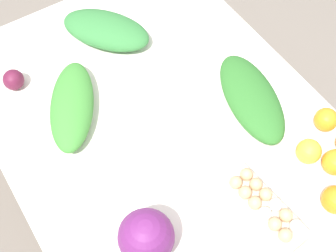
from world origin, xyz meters
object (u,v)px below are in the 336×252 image
object	(u,v)px
greens_bunch_chard	(72,105)
orange_1	(336,162)
beet_root	(14,80)
greens_bunch_beet_tops	(251,98)
cabbage_purple	(146,237)
orange_4	(336,200)
greens_bunch_scallion	(106,30)
orange_3	(309,151)
egg_carton	(263,208)
orange_0	(326,119)

from	to	relation	value
greens_bunch_chard	orange_1	distance (m)	0.84
greens_bunch_chard	beet_root	xyz separation A→B (m)	(-0.21, -0.12, -0.01)
greens_bunch_beet_tops	beet_root	distance (m)	0.79
cabbage_purple	orange_4	world-z (taller)	cabbage_purple
greens_bunch_scallion	orange_3	distance (m)	0.82
orange_1	cabbage_purple	bearing A→B (deg)	-99.43
greens_bunch_chard	orange_3	xyz separation A→B (m)	(0.54, 0.53, -0.00)
greens_bunch_chard	orange_4	bearing A→B (deg)	34.46
greens_bunch_scallion	orange_1	bearing A→B (deg)	20.43
greens_bunch_chard	orange_1	xyz separation A→B (m)	(0.61, 0.57, -0.00)
orange_1	orange_3	size ratio (longest dim) A/B	1.03
egg_carton	greens_bunch_scallion	size ratio (longest dim) A/B	0.85
greens_bunch_beet_tops	orange_3	xyz separation A→B (m)	(0.25, 0.02, -0.00)
egg_carton	orange_0	size ratio (longest dim) A/B	3.72
cabbage_purple	orange_0	bearing A→B (deg)	92.49
greens_bunch_scallion	greens_bunch_beet_tops	xyz separation A→B (m)	(0.52, 0.25, -0.00)
greens_bunch_beet_tops	orange_3	bearing A→B (deg)	4.90
greens_bunch_scallion	orange_3	bearing A→B (deg)	19.52
greens_bunch_beet_tops	orange_0	bearing A→B (deg)	37.02
orange_0	orange_4	distance (m)	0.28
orange_4	orange_1	bearing A→B (deg)	136.22
greens_bunch_scallion	orange_1	world-z (taller)	greens_bunch_scallion
cabbage_purple	orange_3	distance (m)	0.56
orange_1	orange_4	bearing A→B (deg)	-43.78
egg_carton	greens_bunch_scallion	world-z (taller)	egg_carton
greens_bunch_scallion	orange_4	xyz separation A→B (m)	(0.94, 0.23, -0.00)
cabbage_purple	greens_bunch_beet_tops	size ratio (longest dim) A/B	0.41
greens_bunch_chard	orange_4	distance (m)	0.85
beet_root	orange_1	distance (m)	1.07
greens_bunch_beet_tops	orange_3	world-z (taller)	greens_bunch_beet_tops
egg_carton	orange_3	distance (m)	0.24
greens_bunch_chard	orange_3	distance (m)	0.75
cabbage_purple	greens_bunch_beet_tops	xyz separation A→B (m)	(-0.22, 0.54, -0.04)
cabbage_purple	orange_4	size ratio (longest dim) A/B	1.87
cabbage_purple	greens_bunch_scallion	world-z (taller)	cabbage_purple
greens_bunch_chard	orange_4	world-z (taller)	greens_bunch_chard
greens_bunch_beet_tops	greens_bunch_chard	size ratio (longest dim) A/B	1.05
egg_carton	greens_bunch_scallion	distance (m)	0.84
orange_0	orange_1	world-z (taller)	orange_1
beet_root	orange_0	bearing A→B (deg)	48.09
orange_0	orange_3	xyz separation A→B (m)	(0.06, -0.13, 0.00)
orange_4	greens_bunch_scallion	bearing A→B (deg)	-166.20
egg_carton	orange_1	bearing A→B (deg)	-95.52
greens_bunch_scallion	beet_root	distance (m)	0.37
greens_bunch_scallion	greens_bunch_chard	distance (m)	0.34
orange_3	greens_bunch_scallion	bearing A→B (deg)	-160.48
cabbage_purple	greens_bunch_beet_tops	bearing A→B (deg)	112.69
greens_bunch_chard	orange_0	distance (m)	0.81
orange_0	orange_1	size ratio (longest dim) A/B	0.95
greens_bunch_chard	beet_root	distance (m)	0.24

